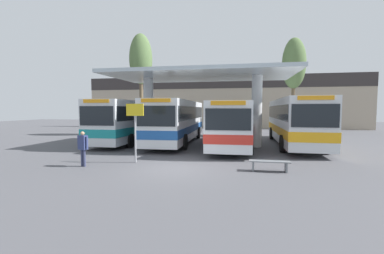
# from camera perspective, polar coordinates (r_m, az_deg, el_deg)

# --- Properties ---
(ground_plane) EXTENTS (100.00, 100.00, 0.00)m
(ground_plane) POSITION_cam_1_polar(r_m,az_deg,el_deg) (11.87, -3.74, -9.08)
(ground_plane) COLOR #4C4C51
(townhouse_backdrop) EXTENTS (40.00, 0.58, 7.43)m
(townhouse_backdrop) POSITION_cam_1_polar(r_m,az_deg,el_deg) (37.03, 6.27, 6.48)
(townhouse_backdrop) COLOR tan
(townhouse_backdrop) RESTS_ON ground_plane
(station_canopy) EXTENTS (13.03, 6.93, 5.29)m
(station_canopy) POSITION_cam_1_polar(r_m,az_deg,el_deg) (18.99, 1.92, 9.90)
(station_canopy) COLOR silver
(station_canopy) RESTS_ON ground_plane
(transit_bus_left_bay) EXTENTS (2.81, 11.81, 3.33)m
(transit_bus_left_bay) POSITION_cam_1_polar(r_m,az_deg,el_deg) (22.22, -12.72, 1.71)
(transit_bus_left_bay) COLOR silver
(transit_bus_left_bay) RESTS_ON ground_plane
(transit_bus_center_bay) EXTENTS (3.03, 12.02, 3.33)m
(transit_bus_center_bay) POSITION_cam_1_polar(r_m,az_deg,el_deg) (20.71, -3.20, 1.68)
(transit_bus_center_bay) COLOR silver
(transit_bus_center_bay) RESTS_ON ground_plane
(transit_bus_right_bay) EXTENTS (2.89, 10.57, 3.14)m
(transit_bus_right_bay) POSITION_cam_1_polar(r_m,az_deg,el_deg) (18.48, 8.58, 1.07)
(transit_bus_right_bay) COLOR silver
(transit_bus_right_bay) RESTS_ON ground_plane
(transit_bus_far_right_bay) EXTENTS (2.98, 12.02, 3.41)m
(transit_bus_far_right_bay) POSITION_cam_1_polar(r_m,az_deg,el_deg) (20.65, 21.70, 1.54)
(transit_bus_far_right_bay) COLOR silver
(transit_bus_far_right_bay) RESTS_ON ground_plane
(waiting_bench_near_pillar) EXTENTS (1.71, 0.44, 0.46)m
(waiting_bench_near_pillar) POSITION_cam_1_polar(r_m,az_deg,el_deg) (11.63, 16.84, -7.78)
(waiting_bench_near_pillar) COLOR slate
(waiting_bench_near_pillar) RESTS_ON ground_plane
(info_sign_platform) EXTENTS (0.90, 0.09, 2.95)m
(info_sign_platform) POSITION_cam_1_polar(r_m,az_deg,el_deg) (13.06, -12.54, 1.36)
(info_sign_platform) COLOR gray
(info_sign_platform) RESTS_ON ground_plane
(pedestrian_waiting) EXTENTS (0.61, 0.35, 1.65)m
(pedestrian_waiting) POSITION_cam_1_polar(r_m,az_deg,el_deg) (13.02, -23.09, -3.73)
(pedestrian_waiting) COLOR #333856
(pedestrian_waiting) RESTS_ON ground_plane
(poplar_tree_behind_left) EXTENTS (2.23, 2.23, 9.60)m
(poplar_tree_behind_left) POSITION_cam_1_polar(r_m,az_deg,el_deg) (27.46, 21.71, 12.76)
(poplar_tree_behind_left) COLOR brown
(poplar_tree_behind_left) RESTS_ON ground_plane
(poplar_tree_behind_right) EXTENTS (2.34, 2.34, 10.42)m
(poplar_tree_behind_right) POSITION_cam_1_polar(r_m,az_deg,el_deg) (27.72, -11.30, 14.31)
(poplar_tree_behind_right) COLOR brown
(poplar_tree_behind_right) RESTS_ON ground_plane
(parked_car_street) EXTENTS (4.76, 2.28, 2.07)m
(parked_car_street) POSITION_cam_1_polar(r_m,az_deg,el_deg) (34.13, 10.08, 1.06)
(parked_car_street) COLOR #B2B7BC
(parked_car_street) RESTS_ON ground_plane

